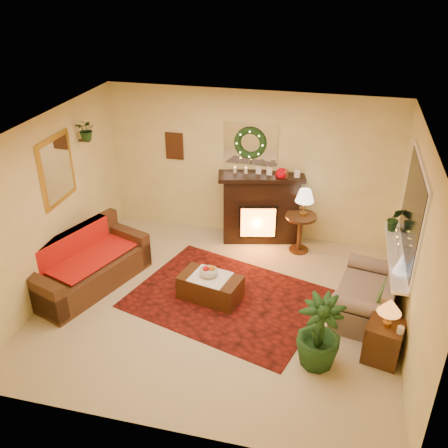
% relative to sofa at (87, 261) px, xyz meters
% --- Properties ---
extents(floor, '(5.00, 5.00, 0.00)m').
position_rel_sofa_xyz_m(floor, '(2.04, -0.02, -0.43)').
color(floor, beige).
rests_on(floor, ground).
extents(ceiling, '(5.00, 5.00, 0.00)m').
position_rel_sofa_xyz_m(ceiling, '(2.04, -0.02, 2.17)').
color(ceiling, white).
rests_on(ceiling, ground).
extents(wall_back, '(5.00, 5.00, 0.00)m').
position_rel_sofa_xyz_m(wall_back, '(2.04, 2.23, 0.87)').
color(wall_back, '#EFD88C').
rests_on(wall_back, ground).
extents(wall_front, '(5.00, 5.00, 0.00)m').
position_rel_sofa_xyz_m(wall_front, '(2.04, -2.27, 0.87)').
color(wall_front, '#EFD88C').
rests_on(wall_front, ground).
extents(wall_left, '(4.50, 4.50, 0.00)m').
position_rel_sofa_xyz_m(wall_left, '(-0.46, -0.02, 0.87)').
color(wall_left, '#EFD88C').
rests_on(wall_left, ground).
extents(wall_right, '(4.50, 4.50, 0.00)m').
position_rel_sofa_xyz_m(wall_right, '(4.54, -0.02, 0.87)').
color(wall_right, '#EFD88C').
rests_on(wall_right, ground).
extents(area_rug, '(3.12, 2.67, 0.01)m').
position_rel_sofa_xyz_m(area_rug, '(2.12, 0.15, -0.42)').
color(area_rug, '#42060E').
rests_on(area_rug, floor).
extents(sofa, '(1.43, 2.08, 0.82)m').
position_rel_sofa_xyz_m(sofa, '(0.00, 0.00, 0.00)').
color(sofa, '#4F3921').
rests_on(sofa, floor).
extents(red_throw, '(0.87, 1.42, 0.02)m').
position_rel_sofa_xyz_m(red_throw, '(-0.06, 0.14, 0.03)').
color(red_throw, red).
rests_on(red_throw, sofa).
extents(fireplace, '(1.35, 0.69, 1.18)m').
position_rel_sofa_xyz_m(fireplace, '(2.28, 2.02, 0.12)').
color(fireplace, black).
rests_on(fireplace, floor).
extents(poinsettia, '(0.20, 0.20, 0.20)m').
position_rel_sofa_xyz_m(poinsettia, '(2.62, 1.99, 0.87)').
color(poinsettia, '#C7000D').
rests_on(poinsettia, fireplace).
extents(mantel_candle_a, '(0.06, 0.06, 0.17)m').
position_rel_sofa_xyz_m(mantel_candle_a, '(1.83, 1.98, 0.83)').
color(mantel_candle_a, white).
rests_on(mantel_candle_a, fireplace).
extents(mantel_candle_b, '(0.06, 0.06, 0.18)m').
position_rel_sofa_xyz_m(mantel_candle_b, '(2.02, 1.99, 0.83)').
color(mantel_candle_b, '#EDEAC9').
rests_on(mantel_candle_b, fireplace).
extents(mantel_mirror, '(0.92, 0.02, 0.72)m').
position_rel_sofa_xyz_m(mantel_mirror, '(2.04, 2.21, 1.27)').
color(mantel_mirror, white).
rests_on(mantel_mirror, wall_back).
extents(wreath, '(0.55, 0.11, 0.55)m').
position_rel_sofa_xyz_m(wreath, '(2.04, 2.17, 1.29)').
color(wreath, '#194719').
rests_on(wreath, wall_back).
extents(wall_art, '(0.32, 0.03, 0.48)m').
position_rel_sofa_xyz_m(wall_art, '(0.69, 2.21, 1.12)').
color(wall_art, '#381E11').
rests_on(wall_art, wall_back).
extents(gold_mirror, '(0.03, 0.84, 1.00)m').
position_rel_sofa_xyz_m(gold_mirror, '(-0.44, 0.28, 1.32)').
color(gold_mirror, gold).
rests_on(gold_mirror, wall_left).
extents(hanging_plant, '(0.33, 0.28, 0.36)m').
position_rel_sofa_xyz_m(hanging_plant, '(-0.30, 1.03, 1.54)').
color(hanging_plant, '#194719').
rests_on(hanging_plant, wall_left).
extents(loveseat, '(0.99, 1.43, 0.76)m').
position_rel_sofa_xyz_m(loveseat, '(4.10, 0.31, -0.01)').
color(loveseat, gray).
rests_on(loveseat, floor).
extents(window_frame, '(0.03, 1.86, 1.36)m').
position_rel_sofa_xyz_m(window_frame, '(4.53, 0.53, 1.12)').
color(window_frame, white).
rests_on(window_frame, wall_right).
extents(window_glass, '(0.02, 1.70, 1.22)m').
position_rel_sofa_xyz_m(window_glass, '(4.51, 0.53, 1.12)').
color(window_glass, black).
rests_on(window_glass, wall_right).
extents(window_sill, '(0.22, 1.86, 0.04)m').
position_rel_sofa_xyz_m(window_sill, '(4.42, 0.53, 0.44)').
color(window_sill, white).
rests_on(window_sill, wall_right).
extents(mini_tree, '(0.19, 0.19, 0.28)m').
position_rel_sofa_xyz_m(mini_tree, '(4.43, 0.05, 0.61)').
color(mini_tree, white).
rests_on(mini_tree, window_sill).
extents(sill_plant, '(0.27, 0.22, 0.49)m').
position_rel_sofa_xyz_m(sill_plant, '(4.41, 1.20, 0.66)').
color(sill_plant, '#1D3817').
rests_on(sill_plant, window_sill).
extents(side_table_round, '(0.66, 0.66, 0.68)m').
position_rel_sofa_xyz_m(side_table_round, '(3.01, 1.78, -0.11)').
color(side_table_round, '#53291F').
rests_on(side_table_round, floor).
extents(lamp_cream, '(0.31, 0.31, 0.47)m').
position_rel_sofa_xyz_m(lamp_cream, '(3.04, 1.80, 0.45)').
color(lamp_cream, beige).
rests_on(lamp_cream, side_table_round).
extents(end_table_square, '(0.52, 0.52, 0.53)m').
position_rel_sofa_xyz_m(end_table_square, '(4.30, -0.60, -0.16)').
color(end_table_square, black).
rests_on(end_table_square, floor).
extents(lamp_tiffany, '(0.29, 0.29, 0.42)m').
position_rel_sofa_xyz_m(lamp_tiffany, '(4.30, -0.61, 0.32)').
color(lamp_tiffany, orange).
rests_on(lamp_tiffany, end_table_square).
extents(coffee_table, '(0.97, 0.67, 0.37)m').
position_rel_sofa_xyz_m(coffee_table, '(1.89, 0.11, -0.22)').
color(coffee_table, '#3F1D15').
rests_on(coffee_table, floor).
extents(fruit_bowl, '(0.26, 0.26, 0.06)m').
position_rel_sofa_xyz_m(fruit_bowl, '(1.86, 0.13, 0.02)').
color(fruit_bowl, beige).
rests_on(fruit_bowl, coffee_table).
extents(floor_palm, '(2.10, 2.10, 2.95)m').
position_rel_sofa_xyz_m(floor_palm, '(3.51, -0.89, 0.02)').
color(floor_palm, '#193917').
rests_on(floor_palm, floor).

